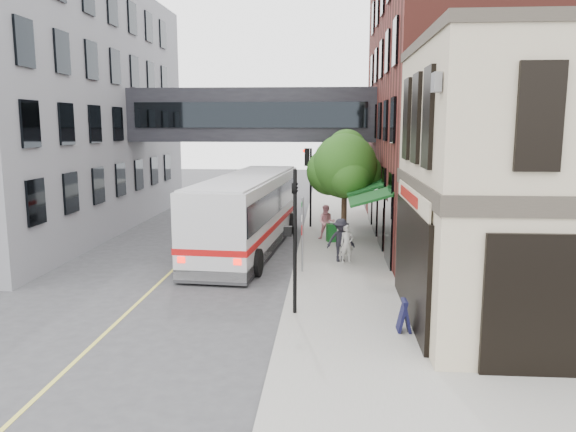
# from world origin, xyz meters

# --- Properties ---
(ground) EXTENTS (120.00, 120.00, 0.00)m
(ground) POSITION_xyz_m (0.00, 0.00, 0.00)
(ground) COLOR #38383A
(ground) RESTS_ON ground
(sidewalk_main) EXTENTS (4.00, 60.00, 0.15)m
(sidewalk_main) POSITION_xyz_m (2.00, 14.00, 0.07)
(sidewalk_main) COLOR gray
(sidewalk_main) RESTS_ON ground
(brick_building) EXTENTS (13.76, 18.00, 14.00)m
(brick_building) POSITION_xyz_m (9.98, 15.00, 6.99)
(brick_building) COLOR #57221B
(brick_building) RESTS_ON ground
(opposite_building) EXTENTS (14.00, 24.00, 14.00)m
(opposite_building) POSITION_xyz_m (-17.00, 16.00, 7.00)
(opposite_building) COLOR slate
(opposite_building) RESTS_ON ground
(skyway_bridge) EXTENTS (14.00, 3.18, 3.00)m
(skyway_bridge) POSITION_xyz_m (-3.00, 18.00, 6.50)
(skyway_bridge) COLOR black
(skyway_bridge) RESTS_ON ground
(traffic_signal_near) EXTENTS (0.44, 0.22, 4.60)m
(traffic_signal_near) POSITION_xyz_m (0.37, 2.00, 2.98)
(traffic_signal_near) COLOR black
(traffic_signal_near) RESTS_ON sidewalk_main
(traffic_signal_far) EXTENTS (0.53, 0.28, 4.50)m
(traffic_signal_far) POSITION_xyz_m (0.26, 17.00, 3.34)
(traffic_signal_far) COLOR black
(traffic_signal_far) RESTS_ON sidewalk_main
(street_sign_pole) EXTENTS (0.08, 0.75, 3.00)m
(street_sign_pole) POSITION_xyz_m (0.39, 7.00, 1.93)
(street_sign_pole) COLOR gray
(street_sign_pole) RESTS_ON sidewalk_main
(street_tree) EXTENTS (3.80, 3.20, 5.60)m
(street_tree) POSITION_xyz_m (2.19, 13.22, 3.91)
(street_tree) COLOR #382619
(street_tree) RESTS_ON sidewalk_main
(lane_marking) EXTENTS (0.12, 40.00, 0.01)m
(lane_marking) POSITION_xyz_m (-5.00, 10.00, 0.01)
(lane_marking) COLOR #D8CC4C
(lane_marking) RESTS_ON ground
(bus) EXTENTS (3.99, 13.19, 3.50)m
(bus) POSITION_xyz_m (-2.41, 11.49, 1.96)
(bus) COLOR silver
(bus) RESTS_ON ground
(pedestrian_a) EXTENTS (0.69, 0.55, 1.64)m
(pedestrian_a) POSITION_xyz_m (2.22, 8.59, 0.97)
(pedestrian_a) COLOR beige
(pedestrian_a) RESTS_ON sidewalk_main
(pedestrian_b) EXTENTS (0.92, 0.74, 1.78)m
(pedestrian_b) POSITION_xyz_m (1.34, 13.43, 1.04)
(pedestrian_b) COLOR pink
(pedestrian_b) RESTS_ON sidewalk_main
(pedestrian_c) EXTENTS (1.31, 0.90, 1.86)m
(pedestrian_c) POSITION_xyz_m (1.96, 8.80, 1.08)
(pedestrian_c) COLOR black
(pedestrian_c) RESTS_ON sidewalk_main
(newspaper_box) EXTENTS (0.55, 0.51, 0.91)m
(newspaper_box) POSITION_xyz_m (1.59, 12.90, 0.60)
(newspaper_box) COLOR #13571C
(newspaper_box) RESTS_ON sidewalk_main
(sandwich_board) EXTENTS (0.34, 0.53, 0.93)m
(sandwich_board) POSITION_xyz_m (3.60, 0.64, 0.61)
(sandwich_board) COLOR black
(sandwich_board) RESTS_ON sidewalk_main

